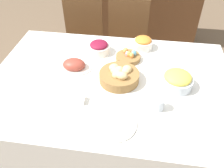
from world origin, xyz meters
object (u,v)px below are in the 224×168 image
Objects in this scene: bread_basket at (119,75)px; ham_platter at (74,65)px; beet_salad_bowl at (99,47)px; dinner_plate at (114,124)px; knife at (141,127)px; chair_far_center at (126,44)px; spoon at (146,128)px; pineapple_bowl at (177,80)px; chair_far_left at (82,41)px; drinking_cup at (159,104)px; carrot_bowl at (143,43)px; sideboard at (144,8)px; fork at (88,121)px; butter_dish at (77,99)px; egg_basket at (128,56)px.

bread_basket is 0.36m from ham_platter.
beet_salad_bowl is 0.65× the size of dinner_plate.
bread_basket is at bearing 109.36° from knife.
chair_far_center is 4.96× the size of spoon.
pineapple_bowl reaches higher than knife.
chair_far_left is 1.52m from spoon.
knife is 0.19m from drinking_cup.
spoon is at bearing -85.61° from carrot_bowl.
sideboard is (0.14, 1.00, -0.02)m from chair_far_center.
fork is (-0.14, -0.39, -0.04)m from bread_basket.
sideboard is at bearing 58.86° from chair_far_left.
knife is at bearing -120.72° from drinking_cup.
chair_far_left is at bearing 143.96° from carrot_bowl.
drinking_cup reaches higher than fork.
ham_platter is at bearing -144.18° from carrot_bowl.
chair_far_center is 1.21m from butter_dish.
chair_far_left reaches higher than fork.
fork is (-0.24, -2.31, 0.29)m from sideboard.
spoon is (0.06, -0.83, -0.05)m from carrot_bowl.
egg_basket reaches higher than fork.
carrot_bowl is at bearing 67.12° from fork.
bread_basket is at bearing -60.01° from chair_far_left.
egg_basket is at bearing 61.05° from butter_dish.
sideboard is at bearing 98.33° from pineapple_bowl.
ham_platter is (-0.45, -1.83, 0.32)m from sideboard.
drinking_cup is (0.13, -0.67, -0.01)m from carrot_bowl.
dinner_plate is 0.19m from spoon.
bread_basket is at bearing -179.97° from pineapple_bowl.
pineapple_bowl is at bearing 56.94° from knife.
beet_salad_bowl is 0.57m from butter_dish.
sideboard is 7.68× the size of egg_basket.
pineapple_bowl is 1.26× the size of beet_salad_bowl.
carrot_bowl is (0.34, 0.12, 0.00)m from beet_salad_bowl.
beet_salad_bowl is 0.88× the size of spoon.
chair_far_center is 4.96× the size of fork.
chair_far_left is at bearing 103.28° from butter_dish.
bread_basket is at bearing -93.18° from sideboard.
beet_salad_bowl is (-0.20, 0.32, 0.00)m from bread_basket.
dinner_plate is (0.53, -1.31, 0.27)m from chair_far_left.
dinner_plate is at bearing -52.97° from ham_platter.
egg_basket is at bearing 108.63° from spoon.
bread_basket reaches higher than pineapple_bowl.
spoon is (0.55, -0.48, -0.03)m from ham_platter.
chair_far_center is 0.65× the size of sideboard.
chair_far_left reaches higher than knife.
knife and spoon have the same top height.
carrot_bowl reaches higher than egg_basket.
pineapple_bowl is 0.44m from spoon.
chair_far_center is 1.23m from drinking_cup.
chair_far_left is 1.44m from dinner_plate.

